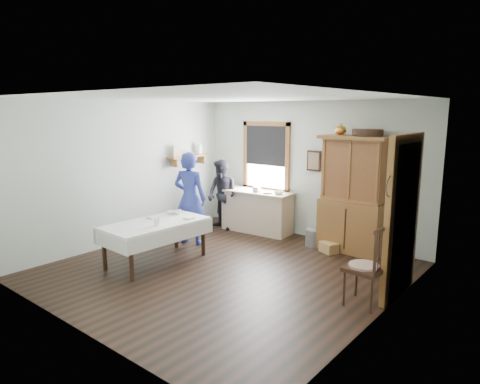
# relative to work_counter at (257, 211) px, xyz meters

# --- Properties ---
(room) EXTENTS (5.01, 5.01, 2.70)m
(room) POSITION_rel_work_counter_xyz_m (0.97, -2.12, 0.91)
(room) COLOR black
(room) RESTS_ON ground
(window) EXTENTS (1.18, 0.07, 1.48)m
(window) POSITION_rel_work_counter_xyz_m (-0.03, 0.34, 1.19)
(window) COLOR white
(window) RESTS_ON room
(doorway) EXTENTS (0.09, 1.14, 2.22)m
(doorway) POSITION_rel_work_counter_xyz_m (3.42, -1.27, 0.73)
(doorway) COLOR #4B3E36
(doorway) RESTS_ON room
(wall_shelf) EXTENTS (0.24, 1.00, 0.44)m
(wall_shelf) POSITION_rel_work_counter_xyz_m (-1.40, -0.58, 1.14)
(wall_shelf) COLOR brown
(wall_shelf) RESTS_ON room
(framed_picture) EXTENTS (0.30, 0.04, 0.40)m
(framed_picture) POSITION_rel_work_counter_xyz_m (1.12, 0.34, 1.11)
(framed_picture) COLOR black
(framed_picture) RESTS_ON room
(rug_beater) EXTENTS (0.01, 0.27, 0.27)m
(rug_beater) POSITION_rel_work_counter_xyz_m (3.42, -1.82, 1.28)
(rug_beater) COLOR black
(rug_beater) RESTS_ON room
(work_counter) EXTENTS (1.56, 0.70, 0.87)m
(work_counter) POSITION_rel_work_counter_xyz_m (0.00, 0.00, 0.00)
(work_counter) COLOR tan
(work_counter) RESTS_ON room
(china_hutch) EXTENTS (1.23, 0.58, 2.09)m
(china_hutch) POSITION_rel_work_counter_xyz_m (2.09, 0.06, 0.61)
(china_hutch) COLOR brown
(china_hutch) RESTS_ON room
(dining_table) EXTENTS (1.00, 1.79, 0.70)m
(dining_table) POSITION_rel_work_counter_xyz_m (-0.17, -2.57, -0.09)
(dining_table) COLOR silver
(dining_table) RESTS_ON room
(spindle_chair) EXTENTS (0.52, 0.52, 1.09)m
(spindle_chair) POSITION_rel_work_counter_xyz_m (3.17, -1.88, 0.11)
(spindle_chair) COLOR black
(spindle_chair) RESTS_ON room
(pail) EXTENTS (0.37, 0.37, 0.31)m
(pail) POSITION_rel_work_counter_xyz_m (1.41, -0.11, -0.28)
(pail) COLOR #9A9BA2
(pail) RESTS_ON room
(wicker_basket) EXTENTS (0.37, 0.33, 0.18)m
(wicker_basket) POSITION_rel_work_counter_xyz_m (1.83, -0.27, -0.34)
(wicker_basket) COLOR tan
(wicker_basket) RESTS_ON room
(woman_blue) EXTENTS (0.69, 0.56, 1.63)m
(woman_blue) POSITION_rel_work_counter_xyz_m (-0.49, -1.47, 0.38)
(woman_blue) COLOR navy
(woman_blue) RESTS_ON room
(figure_dark) EXTENTS (0.75, 0.62, 1.39)m
(figure_dark) POSITION_rel_work_counter_xyz_m (-0.69, -0.33, 0.26)
(figure_dark) COLOR black
(figure_dark) RESTS_ON room
(table_cup_a) EXTENTS (0.14, 0.14, 0.09)m
(table_cup_a) POSITION_rel_work_counter_xyz_m (-0.26, -1.98, 0.31)
(table_cup_a) COLOR white
(table_cup_a) RESTS_ON dining_table
(table_cup_b) EXTENTS (0.13, 0.13, 0.10)m
(table_cup_b) POSITION_rel_work_counter_xyz_m (0.01, -2.69, 0.31)
(table_cup_b) COLOR white
(table_cup_b) RESTS_ON dining_table
(table_bowl) EXTENTS (0.26, 0.26, 0.05)m
(table_bowl) POSITION_rel_work_counter_xyz_m (-0.41, -2.00, 0.29)
(table_bowl) COLOR white
(table_bowl) RESTS_ON dining_table
(counter_book) EXTENTS (0.26, 0.27, 0.02)m
(counter_book) POSITION_rel_work_counter_xyz_m (0.22, -0.10, 0.45)
(counter_book) COLOR #7C6852
(counter_book) RESTS_ON work_counter
(counter_bowl) EXTENTS (0.25, 0.25, 0.06)m
(counter_bowl) POSITION_rel_work_counter_xyz_m (0.55, -0.02, 0.47)
(counter_bowl) COLOR white
(counter_bowl) RESTS_ON work_counter
(shelf_bowl) EXTENTS (0.22, 0.22, 0.05)m
(shelf_bowl) POSITION_rel_work_counter_xyz_m (-1.40, -0.57, 1.16)
(shelf_bowl) COLOR white
(shelf_bowl) RESTS_ON wall_shelf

